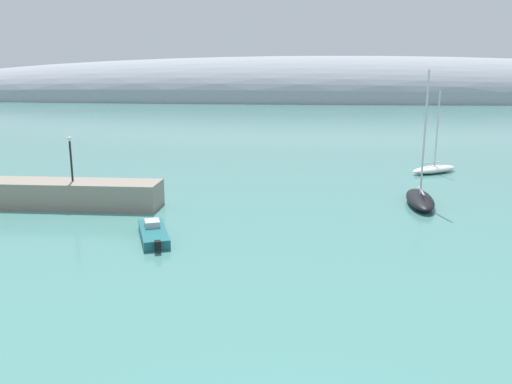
{
  "coord_description": "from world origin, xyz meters",
  "views": [
    {
      "loc": [
        -0.24,
        -12.15,
        10.51
      ],
      "look_at": [
        -3.24,
        23.0,
        2.37
      ],
      "focal_mm": 36.71,
      "sensor_mm": 36.0,
      "label": 1
    }
  ],
  "objects_px": {
    "sailboat_black_near_shore": "(420,198)",
    "sailboat_white_mid_mooring": "(434,169)",
    "harbor_lamp_post": "(71,153)",
    "motorboat_teal_alongside_breakwater": "(154,233)"
  },
  "relations": [
    {
      "from": "sailboat_black_near_shore",
      "to": "motorboat_teal_alongside_breakwater",
      "type": "height_order",
      "value": "sailboat_black_near_shore"
    },
    {
      "from": "harbor_lamp_post",
      "to": "sailboat_black_near_shore",
      "type": "bearing_deg",
      "value": 5.76
    },
    {
      "from": "sailboat_black_near_shore",
      "to": "sailboat_white_mid_mooring",
      "type": "xyz_separation_m",
      "value": [
        4.5,
        14.08,
        -0.08
      ]
    },
    {
      "from": "harbor_lamp_post",
      "to": "sailboat_white_mid_mooring",
      "type": "bearing_deg",
      "value": 27.71
    },
    {
      "from": "sailboat_black_near_shore",
      "to": "motorboat_teal_alongside_breakwater",
      "type": "relative_size",
      "value": 1.91
    },
    {
      "from": "motorboat_teal_alongside_breakwater",
      "to": "harbor_lamp_post",
      "type": "height_order",
      "value": "harbor_lamp_post"
    },
    {
      "from": "sailboat_black_near_shore",
      "to": "harbor_lamp_post",
      "type": "distance_m",
      "value": 28.0
    },
    {
      "from": "harbor_lamp_post",
      "to": "motorboat_teal_alongside_breakwater",
      "type": "bearing_deg",
      "value": -41.63
    },
    {
      "from": "sailboat_black_near_shore",
      "to": "sailboat_white_mid_mooring",
      "type": "relative_size",
      "value": 1.23
    },
    {
      "from": "sailboat_black_near_shore",
      "to": "sailboat_white_mid_mooring",
      "type": "distance_m",
      "value": 14.79
    }
  ]
}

